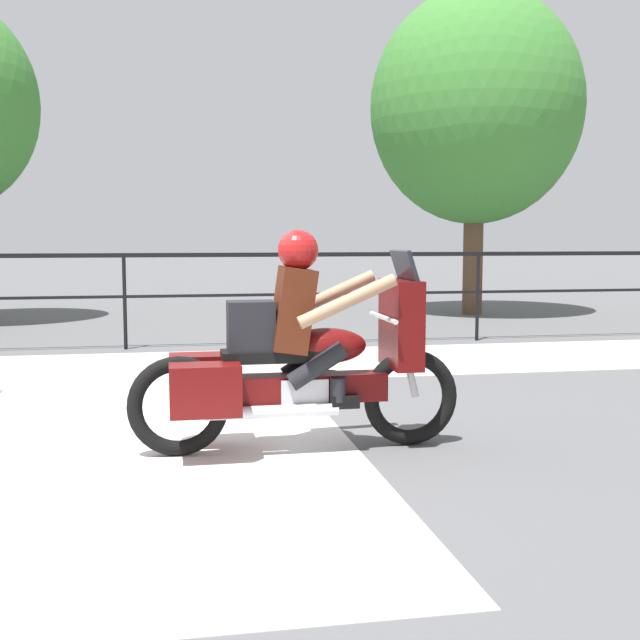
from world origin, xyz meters
name	(u,v)px	position (x,y,z in m)	size (l,w,h in m)	color
ground_plane	(91,440)	(0.00, 0.00, 0.00)	(120.00, 120.00, 0.00)	#565659
sidewalk_band	(119,368)	(0.00, 3.40, 0.01)	(44.00, 2.40, 0.01)	#B7B2A8
crosswalk_band	(150,444)	(0.44, -0.20, 0.00)	(2.99, 6.00, 0.01)	silver
fence_railing	(124,274)	(0.00, 5.04, 1.04)	(36.00, 0.05, 1.32)	black
motorcycle	(297,357)	(1.50, -0.56, 0.69)	(2.41, 0.76, 1.59)	black
tree_behind_sign	(476,108)	(6.53, 8.91, 4.04)	(4.11, 4.11, 6.31)	brown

